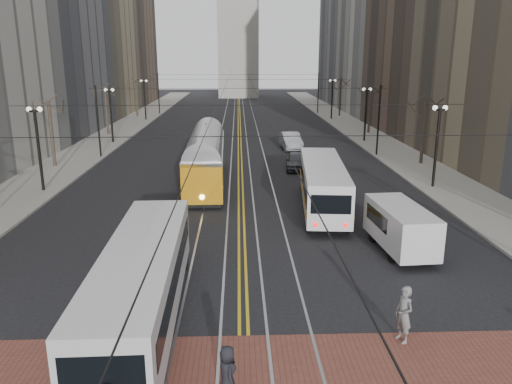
{
  "coord_description": "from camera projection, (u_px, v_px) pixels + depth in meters",
  "views": [
    {
      "loc": [
        -0.12,
        -15.94,
        9.1
      ],
      "look_at": [
        0.67,
        6.44,
        3.0
      ],
      "focal_mm": 35.0,
      "sensor_mm": 36.0,
      "label": 1
    }
  ],
  "objects": [
    {
      "name": "ground",
      "position": [
        244.0,
        321.0,
        17.77
      ],
      "size": [
        260.0,
        260.0,
        0.0
      ],
      "primitive_type": "plane",
      "color": "black",
      "rests_on": "ground"
    },
    {
      "name": "sidewalk_left",
      "position": [
        116.0,
        133.0,
        60.63
      ],
      "size": [
        5.0,
        140.0,
        0.15
      ],
      "primitive_type": "cube",
      "color": "gray",
      "rests_on": "ground"
    },
    {
      "name": "sidewalk_right",
      "position": [
        361.0,
        132.0,
        61.65
      ],
      "size": [
        5.0,
        140.0,
        0.15
      ],
      "primitive_type": "cube",
      "color": "gray",
      "rests_on": "ground"
    },
    {
      "name": "streetcar_rails",
      "position": [
        239.0,
        133.0,
        61.16
      ],
      "size": [
        4.8,
        130.0,
        0.02
      ],
      "primitive_type": "cube",
      "color": "gray",
      "rests_on": "ground"
    },
    {
      "name": "centre_lines",
      "position": [
        239.0,
        133.0,
        61.16
      ],
      "size": [
        0.42,
        130.0,
        0.01
      ],
      "primitive_type": "cube",
      "color": "gold",
      "rests_on": "ground"
    },
    {
      "name": "lamp_posts",
      "position": [
        240.0,
        129.0,
        44.75
      ],
      "size": [
        27.6,
        57.2,
        5.6
      ],
      "color": "black",
      "rests_on": "ground"
    },
    {
      "name": "street_trees",
      "position": [
        240.0,
        120.0,
        51.02
      ],
      "size": [
        31.68,
        53.28,
        5.6
      ],
      "color": "#382D23",
      "rests_on": "ground"
    },
    {
      "name": "trolley_wires",
      "position": [
        239.0,
        111.0,
        50.36
      ],
      "size": [
        25.96,
        120.0,
        6.6
      ],
      "color": "black",
      "rests_on": "ground"
    },
    {
      "name": "transit_bus",
      "position": [
        142.0,
        286.0,
        17.27
      ],
      "size": [
        2.63,
        11.45,
        2.85
      ],
      "primitive_type": "cube",
      "rotation": [
        0.0,
        0.0,
        0.02
      ],
      "color": "silver",
      "rests_on": "ground"
    },
    {
      "name": "streetcar",
      "position": [
        206.0,
        163.0,
        36.44
      ],
      "size": [
        2.8,
        13.61,
        3.2
      ],
      "primitive_type": "cube",
      "rotation": [
        0.0,
        0.0,
        0.02
      ],
      "color": "orange",
      "rests_on": "ground"
    },
    {
      "name": "rear_bus",
      "position": [
        323.0,
        186.0,
        30.44
      ],
      "size": [
        3.36,
        11.09,
        2.85
      ],
      "primitive_type": "cube",
      "rotation": [
        0.0,
        0.0,
        -0.09
      ],
      "color": "white",
      "rests_on": "ground"
    },
    {
      "name": "cargo_van",
      "position": [
        400.0,
        229.0,
        23.83
      ],
      "size": [
        2.33,
        5.19,
        2.24
      ],
      "primitive_type": "cube",
      "rotation": [
        0.0,
        0.0,
        0.08
      ],
      "color": "silver",
      "rests_on": "ground"
    },
    {
      "name": "sedan_grey",
      "position": [
        296.0,
        161.0,
        41.47
      ],
      "size": [
        2.05,
        4.27,
        1.41
      ],
      "primitive_type": "imported",
      "rotation": [
        0.0,
        0.0,
        -0.1
      ],
      "color": "#3F4247",
      "rests_on": "ground"
    },
    {
      "name": "sedan_silver",
      "position": [
        291.0,
        141.0,
        50.52
      ],
      "size": [
        2.11,
        5.15,
        1.66
      ],
      "primitive_type": "imported",
      "rotation": [
        0.0,
        0.0,
        0.07
      ],
      "color": "#A5A9AD",
      "rests_on": "ground"
    },
    {
      "name": "pedestrian_a",
      "position": [
        227.0,
        373.0,
        13.53
      ],
      "size": [
        0.7,
        0.89,
        1.58
      ],
      "primitive_type": "imported",
      "rotation": [
        0.0,
        0.0,
        1.86
      ],
      "color": "black",
      "rests_on": "crosswalk_band"
    },
    {
      "name": "pedestrian_b",
      "position": [
        404.0,
        314.0,
        16.24
      ],
      "size": [
        0.68,
        0.82,
        1.94
      ],
      "primitive_type": "imported",
      "rotation": [
        0.0,
        0.0,
        5.07
      ],
      "color": "slate",
      "rests_on": "crosswalk_band"
    }
  ]
}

